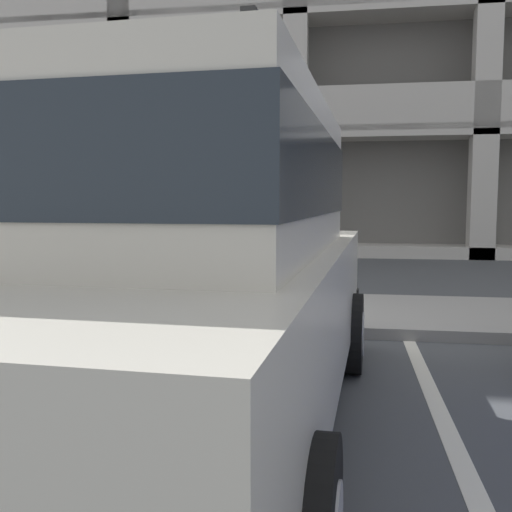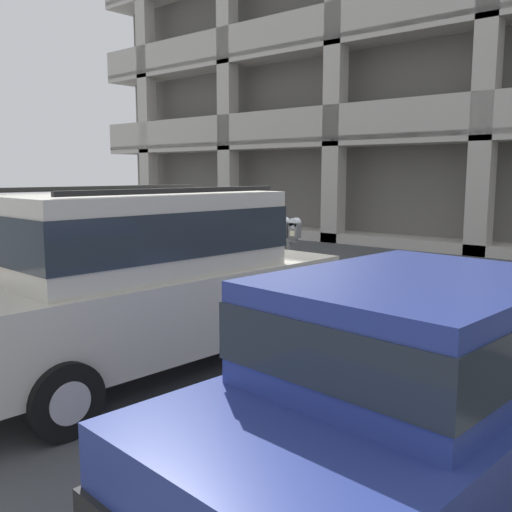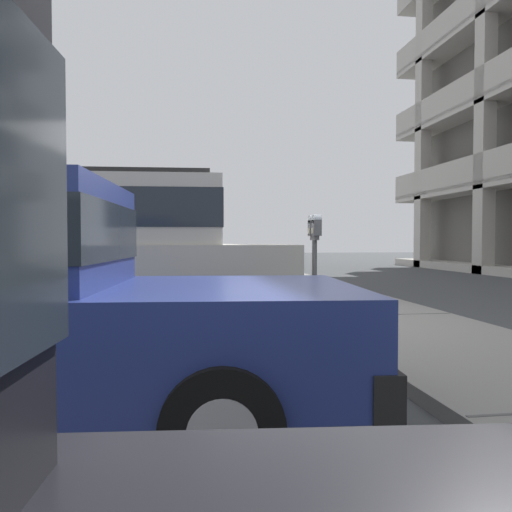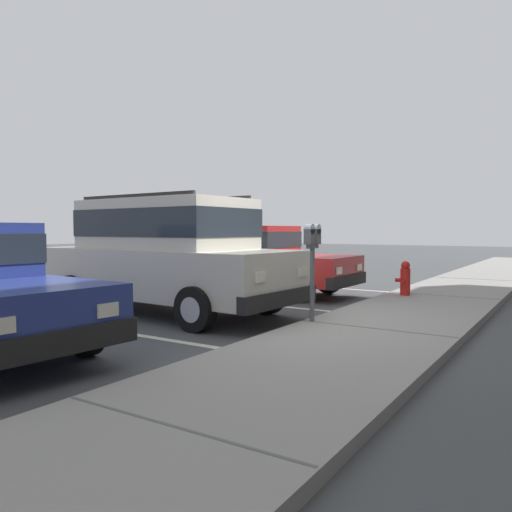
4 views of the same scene
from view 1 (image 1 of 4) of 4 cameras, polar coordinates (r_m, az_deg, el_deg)
ground_plane at (r=5.91m, az=-1.02°, el=-8.84°), size 80.00×80.00×0.10m
sidewalk at (r=7.14m, az=0.85°, el=-5.44°), size 40.00×2.20×0.12m
parking_stall_lines at (r=4.50m, az=17.16°, el=-12.99°), size 13.28×4.80×0.01m
silver_suv at (r=3.39m, az=-7.09°, el=-0.03°), size 2.19×4.87×2.03m
parking_meter_near at (r=6.08m, az=-0.66°, el=3.29°), size 0.35×0.12×1.42m
parking_garage at (r=20.82m, az=5.47°, el=22.54°), size 32.00×10.00×16.25m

